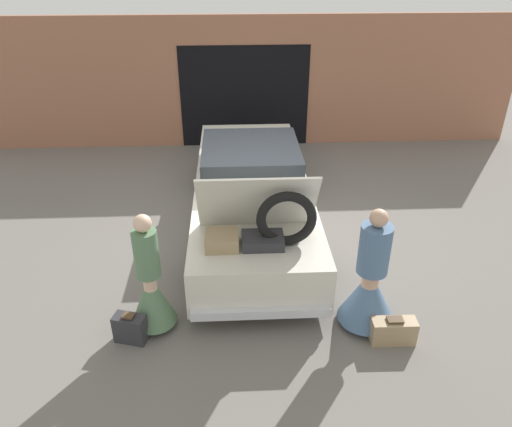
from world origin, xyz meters
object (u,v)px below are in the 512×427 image
Objects in this scene: person_right at (369,286)px; suitcase_beside_right_person at (393,331)px; car at (252,192)px; person_left at (151,289)px; suitcase_beside_left_person at (130,328)px.

person_right is 3.04× the size of suitcase_beside_right_person.
car is at bearing 118.50° from suitcase_beside_right_person.
person_left is at bearing -118.45° from car.
person_right is 0.59m from suitcase_beside_right_person.
suitcase_beside_right_person is at bearing -3.36° from suitcase_beside_left_person.
suitcase_beside_right_person is at bearing -61.50° from car.
car is 9.81× the size of suitcase_beside_right_person.
suitcase_beside_left_person is 3.10m from suitcase_beside_right_person.
person_left is at bearing 96.17° from person_right.
suitcase_beside_right_person is at bearing -137.22° from person_right.
person_left reaches higher than suitcase_beside_left_person.
car is at bearing 152.91° from person_left.
car reaches higher than suitcase_beside_left_person.
suitcase_beside_left_person is at bearing -42.93° from person_left.
person_left is 0.52m from suitcase_beside_left_person.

